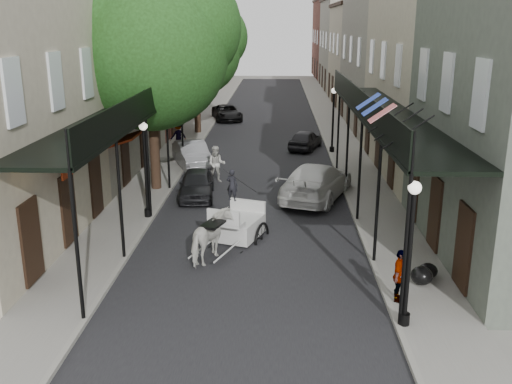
# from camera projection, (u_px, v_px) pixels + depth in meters

# --- Properties ---
(ground) EXTENTS (140.00, 140.00, 0.00)m
(ground) POSITION_uv_depth(u_px,v_px,m) (245.00, 290.00, 16.33)
(ground) COLOR gray
(ground) RESTS_ON ground
(road) EXTENTS (8.00, 90.00, 0.01)m
(road) POSITION_uv_depth(u_px,v_px,m) (263.00, 146.00, 35.49)
(road) COLOR black
(road) RESTS_ON ground
(sidewalk_left) EXTENTS (2.20, 90.00, 0.12)m
(sidewalk_left) POSITION_uv_depth(u_px,v_px,m) (183.00, 145.00, 35.66)
(sidewalk_left) COLOR gray
(sidewalk_left) RESTS_ON ground
(sidewalk_right) EXTENTS (2.20, 90.00, 0.12)m
(sidewalk_right) POSITION_uv_depth(u_px,v_px,m) (343.00, 146.00, 35.30)
(sidewalk_right) COLOR gray
(sidewalk_right) RESTS_ON ground
(building_row_left) EXTENTS (5.00, 80.00, 10.50)m
(building_row_left) POSITION_uv_depth(u_px,v_px,m) (155.00, 52.00, 43.90)
(building_row_left) COLOR #B8AF93
(building_row_left) RESTS_ON ground
(building_row_right) EXTENTS (5.00, 80.00, 10.50)m
(building_row_right) POSITION_uv_depth(u_px,v_px,m) (380.00, 52.00, 43.28)
(building_row_right) COLOR gray
(building_row_right) RESTS_ON ground
(gallery_left) EXTENTS (2.20, 18.05, 4.88)m
(gallery_left) POSITION_uv_depth(u_px,v_px,m) (131.00, 112.00, 22.04)
(gallery_left) COLOR black
(gallery_left) RESTS_ON sidewalk_left
(gallery_right) EXTENTS (2.20, 18.05, 4.88)m
(gallery_right) POSITION_uv_depth(u_px,v_px,m) (380.00, 113.00, 21.70)
(gallery_right) COLOR black
(gallery_right) RESTS_ON sidewalk_right
(tree_near) EXTENTS (7.31, 6.80, 9.63)m
(tree_near) POSITION_uv_depth(u_px,v_px,m) (159.00, 44.00, 24.40)
(tree_near) COLOR #382619
(tree_near) RESTS_ON sidewalk_left
(tree_far) EXTENTS (6.45, 6.00, 8.61)m
(tree_far) POSITION_uv_depth(u_px,v_px,m) (201.00, 47.00, 38.00)
(tree_far) COLOR #382619
(tree_far) RESTS_ON sidewalk_left
(lamppost_right_near) EXTENTS (0.32, 0.32, 3.71)m
(lamppost_right_near) POSITION_uv_depth(u_px,v_px,m) (409.00, 252.00, 13.68)
(lamppost_right_near) COLOR black
(lamppost_right_near) RESTS_ON sidewalk_right
(lamppost_left) EXTENTS (0.32, 0.32, 3.71)m
(lamppost_left) POSITION_uv_depth(u_px,v_px,m) (146.00, 168.00, 21.65)
(lamppost_left) COLOR black
(lamppost_left) RESTS_ON sidewalk_left
(lamppost_right_far) EXTENTS (0.32, 0.32, 3.71)m
(lamppost_right_far) POSITION_uv_depth(u_px,v_px,m) (333.00, 119.00, 32.85)
(lamppost_right_far) COLOR black
(lamppost_right_far) RESTS_ON sidewalk_right
(horse) EXTENTS (1.46, 2.08, 1.60)m
(horse) POSITION_uv_depth(u_px,v_px,m) (212.00, 237.00, 18.12)
(horse) COLOR silver
(horse) RESTS_ON ground
(carriage) EXTENTS (2.17, 2.68, 2.68)m
(carriage) POSITION_uv_depth(u_px,v_px,m) (243.00, 208.00, 20.28)
(carriage) COLOR black
(carriage) RESTS_ON ground
(pedestrian_walking) EXTENTS (0.89, 0.71, 1.76)m
(pedestrian_walking) POSITION_uv_depth(u_px,v_px,m) (216.00, 164.00, 27.23)
(pedestrian_walking) COLOR beige
(pedestrian_walking) RESTS_ON ground
(pedestrian_sidewalk_left) EXTENTS (1.17, 1.04, 1.57)m
(pedestrian_sidewalk_left) POSITION_uv_depth(u_px,v_px,m) (178.00, 135.00, 34.11)
(pedestrian_sidewalk_left) COLOR gray
(pedestrian_sidewalk_left) RESTS_ON sidewalk_left
(pedestrian_sidewalk_right) EXTENTS (0.67, 0.94, 1.47)m
(pedestrian_sidewalk_right) POSITION_uv_depth(u_px,v_px,m) (399.00, 276.00, 15.22)
(pedestrian_sidewalk_right) COLOR gray
(pedestrian_sidewalk_right) RESTS_ON sidewalk_right
(car_left_near) EXTENTS (1.74, 3.70, 1.22)m
(car_left_near) POSITION_uv_depth(u_px,v_px,m) (197.00, 184.00, 24.88)
(car_left_near) COLOR black
(car_left_near) RESTS_ON ground
(car_left_mid) EXTENTS (2.81, 4.39, 1.37)m
(car_left_mid) POSITION_uv_depth(u_px,v_px,m) (192.00, 155.00, 30.12)
(car_left_mid) COLOR gray
(car_left_mid) RESTS_ON ground
(car_left_far) EXTENTS (2.96, 4.66, 1.20)m
(car_left_far) POSITION_uv_depth(u_px,v_px,m) (227.00, 113.00, 44.88)
(car_left_far) COLOR black
(car_left_far) RESTS_ON ground
(car_right_near) EXTENTS (3.85, 5.75, 1.55)m
(car_right_near) POSITION_uv_depth(u_px,v_px,m) (316.00, 181.00, 24.64)
(car_right_near) COLOR silver
(car_right_near) RESTS_ON ground
(car_right_far) EXTENTS (2.44, 3.76, 1.19)m
(car_right_far) POSITION_uv_depth(u_px,v_px,m) (305.00, 140.00, 34.46)
(car_right_far) COLOR black
(car_right_far) RESTS_ON ground
(trash_bags) EXTENTS (0.89, 1.04, 0.54)m
(trash_bags) POSITION_uv_depth(u_px,v_px,m) (424.00, 274.00, 16.51)
(trash_bags) COLOR black
(trash_bags) RESTS_ON sidewalk_right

